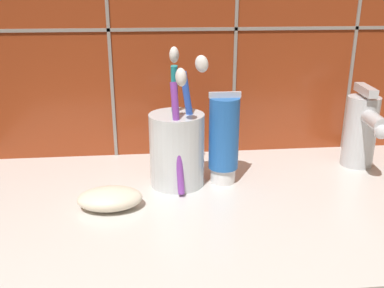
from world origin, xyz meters
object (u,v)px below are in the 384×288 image
(toothbrush_cup, at_px, (177,147))
(sink_faucet, at_px, (362,129))
(toothpaste_tube, at_px, (224,139))
(soap_bar, at_px, (110,198))

(toothbrush_cup, bearing_deg, sink_faucet, 7.19)
(toothpaste_tube, distance_m, soap_bar, 0.17)
(toothbrush_cup, relative_size, sink_faucet, 1.51)
(toothpaste_tube, xyz_separation_m, sink_faucet, (0.22, 0.03, -0.00))
(soap_bar, bearing_deg, toothpaste_tube, 22.70)
(sink_faucet, bearing_deg, toothbrush_cup, -76.37)
(toothbrush_cup, height_order, sink_faucet, toothbrush_cup)
(toothpaste_tube, height_order, sink_faucet, toothpaste_tube)
(toothbrush_cup, relative_size, toothpaste_tube, 1.44)
(sink_faucet, distance_m, soap_bar, 0.38)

